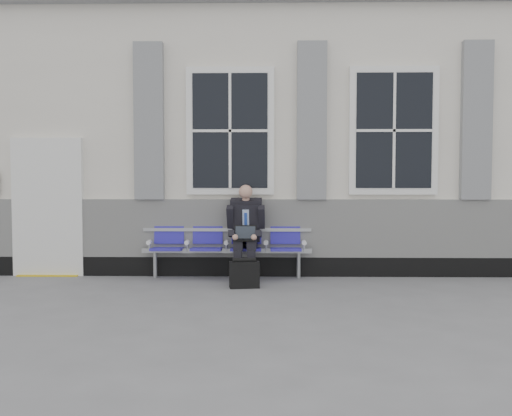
{
  "coord_description": "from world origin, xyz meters",
  "views": [
    {
      "loc": [
        -1.57,
        -7.34,
        1.55
      ],
      "look_at": [
        -1.74,
        0.9,
        1.09
      ],
      "focal_mm": 40.0,
      "sensor_mm": 36.0,
      "label": 1
    }
  ],
  "objects": [
    {
      "name": "bench",
      "position": [
        -2.2,
        1.32,
        0.55
      ],
      "size": [
        2.6,
        0.47,
        0.91
      ],
      "color": "#9EA0A3",
      "rests_on": "ground"
    },
    {
      "name": "ground",
      "position": [
        0.0,
        0.0,
        0.0
      ],
      "size": [
        70.0,
        70.0,
        0.0
      ],
      "primitive_type": "plane",
      "color": "slate",
      "rests_on": "ground"
    },
    {
      "name": "briefcase",
      "position": [
        -1.9,
        0.52,
        0.19
      ],
      "size": [
        0.43,
        0.24,
        0.42
      ],
      "color": "black",
      "rests_on": "ground"
    },
    {
      "name": "station_building",
      "position": [
        -0.02,
        3.47,
        2.22
      ],
      "size": [
        14.4,
        4.4,
        4.49
      ],
      "color": "silver",
      "rests_on": "ground"
    },
    {
      "name": "businessman",
      "position": [
        -1.9,
        1.19,
        0.77
      ],
      "size": [
        0.58,
        0.78,
        1.43
      ],
      "color": "black",
      "rests_on": "ground"
    }
  ]
}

